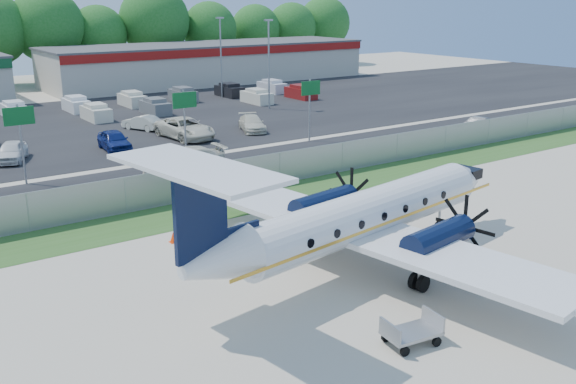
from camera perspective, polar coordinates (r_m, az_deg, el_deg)
ground at (r=26.74m, az=7.46°, el=-7.78°), size 170.00×170.00×0.00m
grass_verge at (r=35.86m, az=-5.51°, el=-1.24°), size 170.00×4.00×0.02m
access_road at (r=41.85m, az=-10.27°, el=1.22°), size 170.00×8.00×0.02m
parking_lot at (r=61.13m, az=-18.69°, el=5.50°), size 170.00×32.00×0.02m
perimeter_fence at (r=37.25m, az=-7.08°, el=1.00°), size 120.00×0.06×1.99m
building_east at (r=90.83m, az=-6.97°, el=11.36°), size 44.40×12.40×5.24m
sign_left at (r=42.25m, az=-22.73°, el=5.34°), size 1.80×0.26×5.00m
sign_mid at (r=45.78m, az=-9.17°, el=7.22°), size 1.80×0.26×5.00m
sign_right at (r=51.47m, az=1.99°, el=8.47°), size 1.80×0.26×5.00m
light_pole_ne at (r=66.99m, az=-1.72°, el=11.80°), size 0.90×0.35×9.09m
light_pole_se at (r=75.52m, az=-5.99°, el=12.29°), size 0.90×0.35×9.09m
aircraft at (r=27.12m, az=6.52°, el=-2.13°), size 19.60×19.25×6.00m
baggage_cart_near at (r=22.18m, az=10.93°, el=-12.09°), size 2.01×1.36×0.99m
cone_nose at (r=32.61m, az=14.70°, el=-3.18°), size 0.33×0.33×0.48m
cone_starboard_wing at (r=30.87m, az=-10.16°, el=-4.00°), size 0.36×0.36×0.51m
road_car_mid at (r=43.17m, az=-9.14°, el=1.74°), size 5.69×2.53×1.62m
road_car_east at (r=58.55m, az=16.81°, el=5.19°), size 4.05×1.93×1.28m
parked_car_b at (r=49.60m, az=-23.27°, el=2.53°), size 3.25×4.52×1.43m
parked_car_c at (r=50.66m, az=-15.12°, el=3.60°), size 2.21×4.64×1.53m
parked_car_d at (r=53.81m, az=-9.11°, el=4.73°), size 3.35×6.33×1.70m
parked_car_e at (r=56.28m, az=-3.21°, el=5.44°), size 3.39×4.95×1.33m
parked_car_g at (r=58.12m, az=-12.77°, el=5.41°), size 2.80×4.14×1.29m
far_parking_rows at (r=65.88m, az=-19.97°, el=6.13°), size 56.00×10.00×1.60m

